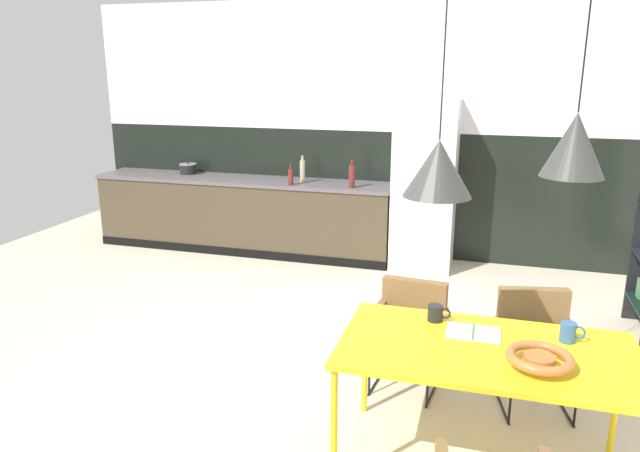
# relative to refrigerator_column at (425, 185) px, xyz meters

# --- Properties ---
(ground_plane) EXTENTS (9.07, 9.07, 0.00)m
(ground_plane) POSITION_rel_refrigerator_column_xyz_m (-0.65, -3.07, -0.93)
(ground_plane) COLOR beige
(back_wall_splashback_dark) EXTENTS (6.98, 0.12, 1.46)m
(back_wall_splashback_dark) POSITION_rel_refrigerator_column_xyz_m (-0.65, 0.36, -0.20)
(back_wall_splashback_dark) COLOR black
(back_wall_splashback_dark) RESTS_ON ground
(back_wall_panel_upper) EXTENTS (6.98, 0.12, 1.46)m
(back_wall_panel_upper) POSITION_rel_refrigerator_column_xyz_m (-0.65, 0.36, 1.27)
(back_wall_panel_upper) COLOR white
(back_wall_panel_upper) RESTS_ON back_wall_splashback_dark
(kitchen_counter) EXTENTS (3.67, 0.63, 0.88)m
(kitchen_counter) POSITION_rel_refrigerator_column_xyz_m (-2.17, -0.00, -0.48)
(kitchen_counter) COLOR #453A28
(kitchen_counter) RESTS_ON ground
(refrigerator_column) EXTENTS (0.66, 0.60, 1.86)m
(refrigerator_column) POSITION_rel_refrigerator_column_xyz_m (0.00, 0.00, 0.00)
(refrigerator_column) COLOR silver
(refrigerator_column) RESTS_ON ground
(dining_table) EXTENTS (1.55, 0.84, 0.74)m
(dining_table) POSITION_rel_refrigerator_column_xyz_m (0.74, -3.43, -0.23)
(dining_table) COLOR yellow
(dining_table) RESTS_ON ground
(armchair_head_of_table) EXTENTS (0.53, 0.52, 0.73)m
(armchair_head_of_table) POSITION_rel_refrigerator_column_xyz_m (0.22, -2.61, -0.45)
(armchair_head_of_table) COLOR brown
(armchair_head_of_table) RESTS_ON ground
(armchair_corner_seat) EXTENTS (0.57, 0.56, 0.77)m
(armchair_corner_seat) POSITION_rel_refrigerator_column_xyz_m (1.05, -2.63, -0.44)
(armchair_corner_seat) COLOR brown
(armchair_corner_seat) RESTS_ON ground
(fruit_bowl) EXTENTS (0.33, 0.33, 0.08)m
(fruit_bowl) POSITION_rel_refrigerator_column_xyz_m (0.99, -3.58, -0.13)
(fruit_bowl) COLOR #B2662D
(fruit_bowl) RESTS_ON dining_table
(open_book) EXTENTS (0.29, 0.21, 0.02)m
(open_book) POSITION_rel_refrigerator_column_xyz_m (0.66, -3.27, -0.18)
(open_book) COLOR white
(open_book) RESTS_ON dining_table
(mug_dark_espresso) EXTENTS (0.13, 0.09, 0.09)m
(mug_dark_espresso) POSITION_rel_refrigerator_column_xyz_m (0.44, -3.16, -0.14)
(mug_dark_espresso) COLOR black
(mug_dark_espresso) RESTS_ON dining_table
(mug_wide_latte) EXTENTS (0.13, 0.08, 0.11)m
(mug_wide_latte) POSITION_rel_refrigerator_column_xyz_m (1.16, -3.23, -0.13)
(mug_wide_latte) COLOR #335B93
(mug_wide_latte) RESTS_ON dining_table
(cooking_pot) EXTENTS (0.21, 0.21, 0.15)m
(cooking_pot) POSITION_rel_refrigerator_column_xyz_m (-2.95, 0.11, 0.02)
(cooking_pot) COLOR black
(cooking_pot) RESTS_ON kitchen_counter
(bottle_wine_green) EXTENTS (0.06, 0.06, 0.23)m
(bottle_wine_green) POSITION_rel_refrigerator_column_xyz_m (-1.48, -0.21, 0.05)
(bottle_wine_green) COLOR maroon
(bottle_wine_green) RESTS_ON kitchen_counter
(bottle_oil_tall) EXTENTS (0.07, 0.07, 0.32)m
(bottle_oil_tall) POSITION_rel_refrigerator_column_xyz_m (-0.78, -0.16, 0.09)
(bottle_oil_tall) COLOR maroon
(bottle_oil_tall) RESTS_ON kitchen_counter
(bottle_spice_small) EXTENTS (0.06, 0.06, 0.31)m
(bottle_spice_small) POSITION_rel_refrigerator_column_xyz_m (-1.40, -0.02, 0.09)
(bottle_spice_small) COLOR tan
(bottle_spice_small) RESTS_ON kitchen_counter
(pendant_lamp_over_table_near) EXTENTS (0.35, 0.35, 1.34)m
(pendant_lamp_over_table_near) POSITION_rel_refrigerator_column_xyz_m (0.43, -3.39, 0.76)
(pendant_lamp_over_table_near) COLOR black
(pendant_lamp_over_table_far) EXTENTS (0.29, 0.29, 1.19)m
(pendant_lamp_over_table_far) POSITION_rel_refrigerator_column_xyz_m (1.05, -3.45, 0.91)
(pendant_lamp_over_table_far) COLOR black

